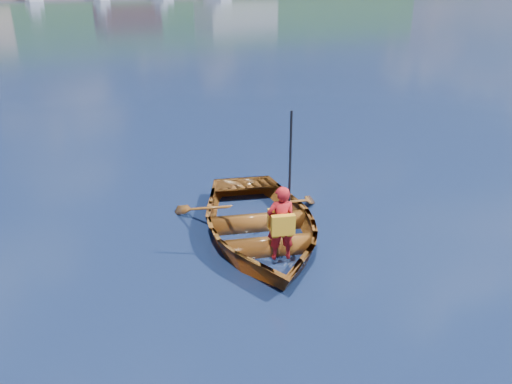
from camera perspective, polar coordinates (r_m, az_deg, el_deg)
The scene contains 3 objects.
ground at distance 7.49m, azimuth 3.45°, elevation -8.39°, with size 600.00×600.00×0.00m.
rowboat at distance 8.16m, azimuth 0.33°, elevation -3.62°, with size 3.82×4.49×0.79m.
child_paddler at distance 7.21m, azimuth 2.91°, elevation -3.51°, with size 0.48×0.42×2.18m.
Camera 1 is at (-3.56, -5.35, 3.85)m, focal length 35.00 mm.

